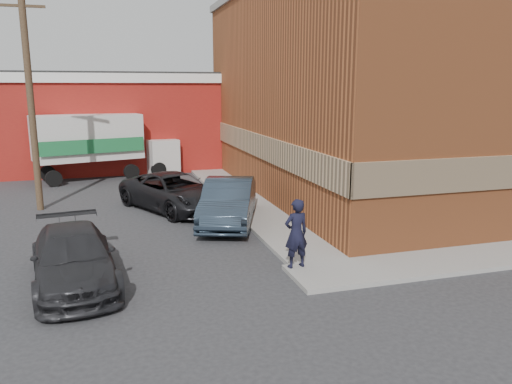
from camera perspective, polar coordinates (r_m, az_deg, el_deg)
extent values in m
plane|color=#28282B|center=(13.72, 4.95, -8.55)|extent=(90.00, 90.00, 0.00)
cube|color=#A3522A|center=(24.79, 16.07, 10.81)|extent=(14.00, 18.00, 9.00)
cube|color=tan|center=(21.99, -0.01, 5.43)|extent=(0.08, 18.16, 1.00)
cube|color=gray|center=(22.13, -2.15, -0.42)|extent=(1.80, 18.00, 0.12)
cube|color=maroon|center=(32.04, -18.90, 7.20)|extent=(16.00, 8.00, 5.00)
cube|color=silver|center=(31.96, -19.24, 12.11)|extent=(16.30, 8.30, 0.50)
cube|color=black|center=(31.97, -19.28, 12.65)|extent=(16.00, 8.00, 0.10)
cylinder|color=brown|center=(21.11, -24.41, 10.10)|extent=(0.26, 0.26, 9.00)
cube|color=brown|center=(21.31, -25.19, 18.70)|extent=(1.60, 0.10, 0.10)
imported|color=black|center=(13.10, 4.61, -4.74)|extent=(0.73, 0.53, 1.84)
imported|color=#2D3C4C|center=(17.69, -3.17, -1.14)|extent=(3.20, 5.11, 1.59)
imported|color=black|center=(19.92, -9.30, 0.01)|extent=(4.46, 5.77, 1.46)
imported|color=#28282B|center=(13.13, -20.14, -7.07)|extent=(2.44, 4.88, 1.36)
cube|color=silver|center=(27.25, -18.70, 5.95)|extent=(5.65, 3.38, 2.29)
cube|color=#1C6C3A|center=(26.25, -18.13, 5.01)|extent=(4.95, 1.31, 0.71)
cube|color=silver|center=(28.34, -11.74, 3.94)|extent=(2.02, 2.28, 1.94)
cylinder|color=black|center=(26.28, -22.12, 1.42)|extent=(0.83, 0.46, 0.79)
cylinder|color=black|center=(28.00, -22.72, 1.97)|extent=(0.83, 0.46, 0.79)
cylinder|color=black|center=(27.13, -14.04, 2.26)|extent=(0.83, 0.46, 0.79)
cylinder|color=black|center=(28.80, -15.09, 2.75)|extent=(0.83, 0.46, 0.79)
cylinder|color=black|center=(27.60, -11.07, 2.55)|extent=(0.83, 0.46, 0.79)
cylinder|color=black|center=(29.25, -12.27, 3.02)|extent=(0.83, 0.46, 0.79)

